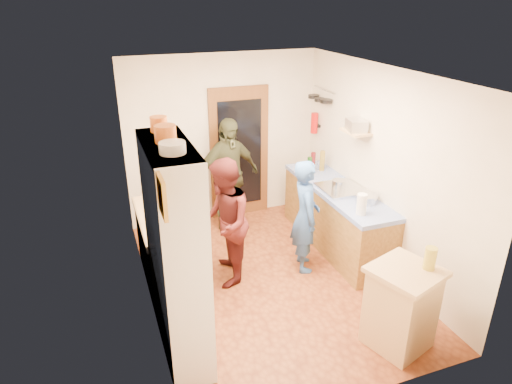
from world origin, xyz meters
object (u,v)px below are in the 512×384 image
person_hob (308,217)px  person_back (229,176)px  right_counter_base (336,219)px  island_base (401,310)px  hutch_body (176,255)px  person_left (227,221)px

person_hob → person_back: bearing=38.0°
right_counter_base → island_base: size_ratio=2.56×
right_counter_base → person_back: size_ratio=1.25×
person_back → person_hob: bearing=-80.7°
hutch_body → person_back: hutch_body is taller
right_counter_base → person_hob: person_hob is taller
island_base → person_left: (-1.30, 1.77, 0.38)m
right_counter_base → person_back: 1.69m
person_hob → hutch_body: bearing=130.4°
right_counter_base → person_left: bearing=-171.2°
person_left → person_hob: bearing=97.8°
island_base → person_back: 3.20m
person_hob → person_back: (-0.62, 1.41, 0.13)m
island_base → person_back: size_ratio=0.49×
island_base → person_left: 2.23m
person_back → right_counter_base: bearing=-53.1°
island_base → person_hob: (-0.25, 1.64, 0.32)m
hutch_body → person_left: size_ratio=1.36×
right_counter_base → person_back: person_back is taller
person_back → island_base: bearing=-88.5°
person_left → right_counter_base: bearing=113.8°
person_back → hutch_body: bearing=-132.5°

